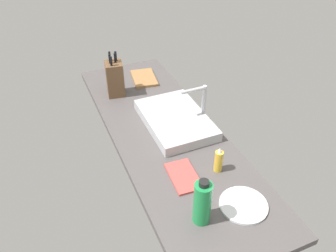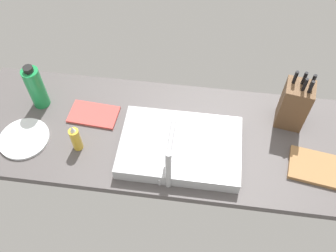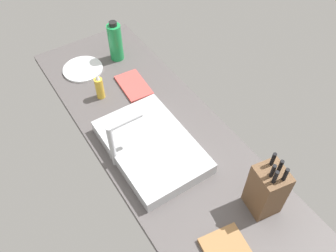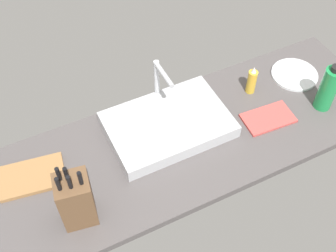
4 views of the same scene
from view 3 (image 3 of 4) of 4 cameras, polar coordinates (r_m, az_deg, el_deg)
countertop_slab at (r=160.48cm, az=-1.16°, el=-2.02°), size 178.54×59.14×3.50cm
sink_basin at (r=151.61cm, az=-2.79°, el=-3.41°), size 49.95×33.64×6.06cm
faucet at (r=140.78cm, az=-8.60°, el=-2.34°), size 5.50×15.73×23.51cm
knife_block at (r=134.58cm, az=15.95°, el=-10.04°), size 13.15×12.47×28.80cm
soap_bottle at (r=175.30cm, az=-11.24°, el=6.25°), size 4.19×4.19×14.49cm
water_bottle at (r=195.58cm, az=-8.68°, el=13.55°), size 7.57×7.57×23.14cm
dinner_plate at (r=196.97cm, az=-13.87°, el=9.10°), size 21.59×21.59×1.20cm
dish_towel at (r=182.47cm, az=-5.70°, el=6.69°), size 22.55×14.22×1.20cm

